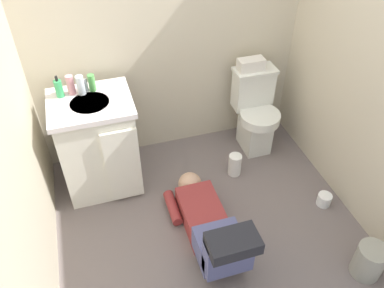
% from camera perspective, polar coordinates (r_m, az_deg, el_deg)
% --- Properties ---
extents(ground_plane, '(2.71, 3.03, 0.04)m').
position_cam_1_polar(ground_plane, '(3.05, 2.20, -11.57)').
color(ground_plane, '#6A5F5C').
extents(wall_back, '(2.37, 0.08, 2.40)m').
position_cam_1_polar(wall_back, '(3.12, -3.79, 18.16)').
color(wall_back, beige).
rests_on(wall_back, ground_plane).
extents(wall_right, '(0.08, 2.03, 2.40)m').
position_cam_1_polar(wall_right, '(2.78, 26.32, 11.08)').
color(wall_right, beige).
rests_on(wall_right, ground_plane).
extents(toilet, '(0.36, 0.46, 0.75)m').
position_cam_1_polar(toilet, '(3.49, 9.24, 4.64)').
color(toilet, silver).
rests_on(toilet, ground_plane).
extents(vanity_cabinet, '(0.60, 0.53, 0.82)m').
position_cam_1_polar(vanity_cabinet, '(3.11, -13.56, -0.01)').
color(vanity_cabinet, silver).
rests_on(vanity_cabinet, ground_plane).
extents(faucet, '(0.02, 0.02, 0.10)m').
position_cam_1_polar(faucet, '(2.97, -15.29, 8.38)').
color(faucet, silver).
rests_on(faucet, vanity_cabinet).
extents(person_plumber, '(0.39, 1.06, 0.52)m').
position_cam_1_polar(person_plumber, '(2.78, 2.70, -12.03)').
color(person_plumber, maroon).
rests_on(person_plumber, ground_plane).
extents(tissue_box, '(0.22, 0.11, 0.10)m').
position_cam_1_polar(tissue_box, '(3.31, 8.66, 11.48)').
color(tissue_box, silver).
rests_on(tissue_box, toilet).
extents(soap_dispenser, '(0.06, 0.06, 0.17)m').
position_cam_1_polar(soap_dispenser, '(2.95, -18.97, 7.74)').
color(soap_dispenser, '#38A55D').
rests_on(soap_dispenser, vanity_cabinet).
extents(bottle_pink, '(0.06, 0.06, 0.15)m').
position_cam_1_polar(bottle_pink, '(2.96, -17.41, 8.30)').
color(bottle_pink, pink).
rests_on(bottle_pink, vanity_cabinet).
extents(bottle_clear, '(0.06, 0.06, 0.15)m').
position_cam_1_polar(bottle_clear, '(2.93, -16.05, 8.31)').
color(bottle_clear, silver).
rests_on(bottle_clear, vanity_cabinet).
extents(bottle_green, '(0.05, 0.05, 0.13)m').
position_cam_1_polar(bottle_green, '(2.96, -14.50, 8.71)').
color(bottle_green, '#4E9F4B').
rests_on(bottle_green, vanity_cabinet).
extents(trash_can, '(0.20, 0.20, 0.26)m').
position_cam_1_polar(trash_can, '(2.92, 24.56, -15.36)').
color(trash_can, gray).
rests_on(trash_can, ground_plane).
extents(paper_towel_roll, '(0.11, 0.11, 0.20)m').
position_cam_1_polar(paper_towel_roll, '(3.33, 6.31, -3.04)').
color(paper_towel_roll, white).
rests_on(paper_towel_roll, ground_plane).
extents(toilet_paper_roll, '(0.11, 0.11, 0.10)m').
position_cam_1_polar(toilet_paper_roll, '(3.28, 18.84, -7.73)').
color(toilet_paper_roll, white).
rests_on(toilet_paper_roll, ground_plane).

